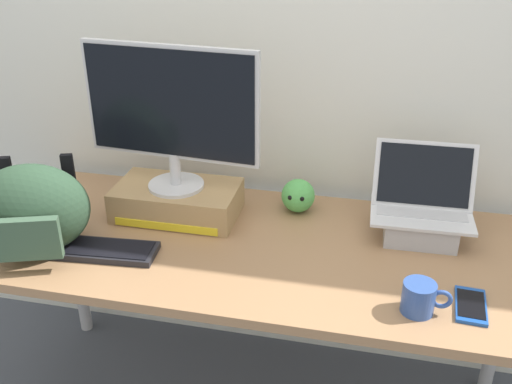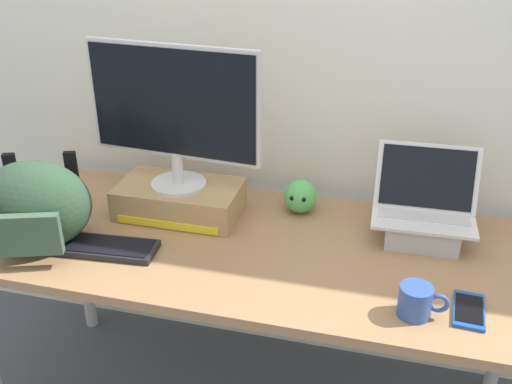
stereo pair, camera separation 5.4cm
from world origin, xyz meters
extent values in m
cube|color=silver|center=(0.00, 0.47, 1.30)|extent=(7.00, 0.10, 2.60)
cube|color=#99704C|center=(0.00, 0.00, 0.73)|extent=(1.80, 0.74, 0.03)
cylinder|color=#B2B2B7|center=(-0.84, 0.31, 0.36)|extent=(0.05, 0.05, 0.71)
cylinder|color=#B2B2B7|center=(0.84, 0.31, 0.36)|extent=(0.05, 0.05, 0.71)
cube|color=#A88456|center=(-0.30, 0.13, 0.79)|extent=(0.41, 0.24, 0.11)
cube|color=yellow|center=(-0.30, 0.01, 0.76)|extent=(0.35, 0.00, 0.03)
cylinder|color=silver|center=(-0.30, 0.13, 0.85)|extent=(0.19, 0.19, 0.01)
cylinder|color=silver|center=(-0.30, 0.13, 0.91)|extent=(0.04, 0.04, 0.11)
cube|color=silver|center=(-0.30, 0.13, 1.14)|extent=(0.58, 0.07, 0.37)
cube|color=black|center=(-0.30, 0.12, 1.14)|extent=(0.56, 0.05, 0.34)
cube|color=#ADADB2|center=(0.50, 0.16, 0.78)|extent=(0.22, 0.20, 0.07)
cube|color=silver|center=(0.50, 0.16, 0.82)|extent=(0.32, 0.22, 0.01)
cube|color=#B7B7BC|center=(0.50, 0.17, 0.83)|extent=(0.28, 0.12, 0.00)
cube|color=silver|center=(0.50, 0.22, 0.93)|extent=(0.32, 0.10, 0.20)
cube|color=black|center=(0.50, 0.22, 0.93)|extent=(0.28, 0.08, 0.18)
cube|color=black|center=(-0.49, -0.16, 0.75)|extent=(0.44, 0.15, 0.02)
cube|color=black|center=(-0.49, -0.16, 0.76)|extent=(0.41, 0.13, 0.00)
ellipsoid|color=#28422D|center=(-0.64, -0.18, 0.88)|extent=(0.39, 0.32, 0.28)
cube|color=#38513D|center=(-0.60, -0.30, 0.85)|extent=(0.20, 0.09, 0.13)
cube|color=black|center=(-0.77, -0.09, 0.90)|extent=(0.04, 0.03, 0.21)
cube|color=black|center=(-0.60, -0.03, 0.90)|extent=(0.04, 0.03, 0.21)
cylinder|color=#2D4C93|center=(0.48, -0.24, 0.79)|extent=(0.09, 0.09, 0.09)
torus|color=#2D4C93|center=(0.54, -0.24, 0.79)|extent=(0.06, 0.01, 0.06)
cube|color=#19479E|center=(0.62, -0.19, 0.75)|extent=(0.09, 0.16, 0.01)
cube|color=black|center=(0.62, -0.19, 0.75)|extent=(0.08, 0.13, 0.00)
sphere|color=#56B256|center=(0.09, 0.24, 0.80)|extent=(0.11, 0.11, 0.11)
sphere|color=black|center=(0.07, 0.19, 0.81)|extent=(0.02, 0.02, 0.02)
sphere|color=black|center=(0.11, 0.19, 0.81)|extent=(0.02, 0.02, 0.02)
camera|label=1|loc=(0.34, -1.51, 1.70)|focal=40.61mm
camera|label=2|loc=(0.39, -1.50, 1.70)|focal=40.61mm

